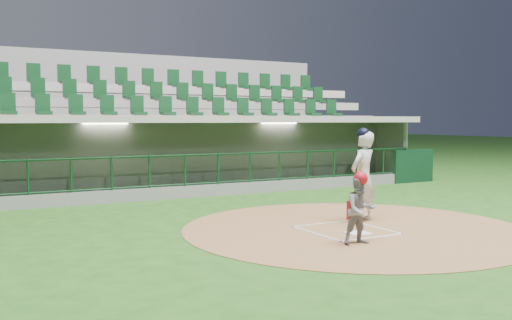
# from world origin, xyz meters

# --- Properties ---
(ground) EXTENTS (120.00, 120.00, 0.00)m
(ground) POSITION_xyz_m (0.00, 0.00, 0.00)
(ground) COLOR #1F4C15
(ground) RESTS_ON ground
(dirt_circle) EXTENTS (7.20, 7.20, 0.01)m
(dirt_circle) POSITION_xyz_m (0.30, -0.20, 0.01)
(dirt_circle) COLOR brown
(dirt_circle) RESTS_ON ground
(home_plate) EXTENTS (0.43, 0.43, 0.02)m
(home_plate) POSITION_xyz_m (0.00, -0.70, 0.02)
(home_plate) COLOR white
(home_plate) RESTS_ON dirt_circle
(batter_box_chalk) EXTENTS (1.55, 1.80, 0.01)m
(batter_box_chalk) POSITION_xyz_m (0.00, -0.30, 0.02)
(batter_box_chalk) COLOR silver
(batter_box_chalk) RESTS_ON ground
(dugout_structure) EXTENTS (16.40, 3.70, 3.00)m
(dugout_structure) POSITION_xyz_m (-0.05, 7.82, 0.97)
(dugout_structure) COLOR slate
(dugout_structure) RESTS_ON ground
(seating_deck) EXTENTS (17.00, 6.72, 5.15)m
(seating_deck) POSITION_xyz_m (0.00, 10.91, 1.42)
(seating_deck) COLOR slate
(seating_deck) RESTS_ON ground
(batter) EXTENTS (0.97, 1.00, 2.09)m
(batter) POSITION_xyz_m (0.99, 0.39, 1.05)
(batter) COLOR silver
(batter) RESTS_ON dirt_circle
(catcher) EXTENTS (0.66, 0.55, 1.33)m
(catcher) POSITION_xyz_m (-0.57, -1.46, 0.66)
(catcher) COLOR gray
(catcher) RESTS_ON dirt_circle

